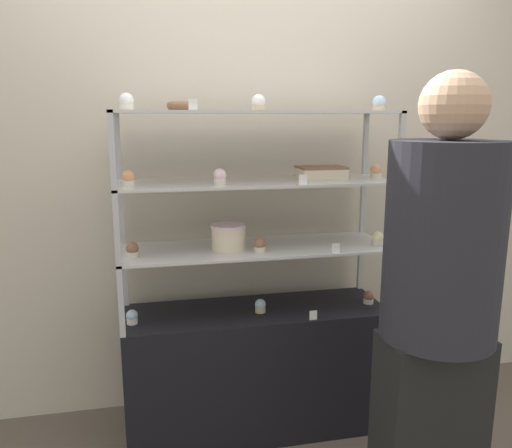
{
  "coord_description": "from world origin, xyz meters",
  "views": [
    {
      "loc": [
        -0.47,
        -2.26,
        1.55
      ],
      "look_at": [
        0.0,
        0.0,
        1.06
      ],
      "focal_mm": 35.0,
      "sensor_mm": 36.0,
      "label": 1
    }
  ],
  "objects": [
    {
      "name": "cupcake_6",
      "position": [
        -0.57,
        -0.09,
        1.3
      ],
      "size": [
        0.06,
        0.06,
        0.07
      ],
      "color": "beige",
      "rests_on": "display_riser_middle"
    },
    {
      "name": "cupcake_10",
      "position": [
        -0.0,
        -0.05,
        1.62
      ],
      "size": [
        0.06,
        0.06,
        0.07
      ],
      "color": "#CCB28C",
      "rests_on": "display_riser_upper"
    },
    {
      "name": "cupcake_0",
      "position": [
        -0.59,
        -0.06,
        0.67
      ],
      "size": [
        0.05,
        0.05,
        0.07
      ],
      "color": "white",
      "rests_on": "display_base"
    },
    {
      "name": "price_tag_3",
      "position": [
        -0.3,
        -0.18,
        1.61
      ],
      "size": [
        0.04,
        0.0,
        0.04
      ],
      "color": "white",
      "rests_on": "display_riser_upper"
    },
    {
      "name": "price_tag_1",
      "position": [
        0.33,
        -0.18,
        0.97
      ],
      "size": [
        0.04,
        0.0,
        0.04
      ],
      "color": "white",
      "rests_on": "display_riser_lower"
    },
    {
      "name": "display_riser_upper",
      "position": [
        0.0,
        0.0,
        1.56
      ],
      "size": [
        1.27,
        0.41,
        0.32
      ],
      "color": "#B7B7BC",
      "rests_on": "display_riser_middle"
    },
    {
      "name": "price_tag_2",
      "position": [
        0.17,
        -0.18,
        1.29
      ],
      "size": [
        0.04,
        0.0,
        0.04
      ],
      "color": "white",
      "rests_on": "display_riser_middle"
    },
    {
      "name": "cupcake_7",
      "position": [
        -0.18,
        -0.11,
        1.3
      ],
      "size": [
        0.06,
        0.06,
        0.07
      ],
      "color": "beige",
      "rests_on": "display_riser_middle"
    },
    {
      "name": "cupcake_3",
      "position": [
        -0.57,
        -0.06,
        0.98
      ],
      "size": [
        0.06,
        0.06,
        0.07
      ],
      "color": "beige",
      "rests_on": "display_riser_lower"
    },
    {
      "name": "cupcake_4",
      "position": [
        0.0,
        -0.09,
        0.98
      ],
      "size": [
        0.06,
        0.06,
        0.07
      ],
      "color": "beige",
      "rests_on": "display_riser_lower"
    },
    {
      "name": "cupcake_2",
      "position": [
        0.57,
        -0.04,
        0.67
      ],
      "size": [
        0.05,
        0.05,
        0.07
      ],
      "color": "beige",
      "rests_on": "display_base"
    },
    {
      "name": "donut_glazed",
      "position": [
        -0.33,
        0.03,
        1.6
      ],
      "size": [
        0.13,
        0.13,
        0.04
      ],
      "color": "brown",
      "rests_on": "display_riser_upper"
    },
    {
      "name": "ground_plane",
      "position": [
        0.0,
        0.0,
        0.0
      ],
      "size": [
        20.0,
        20.0,
        0.0
      ],
      "primitive_type": "plane",
      "color": "brown"
    },
    {
      "name": "cupcake_11",
      "position": [
        0.56,
        -0.07,
        1.62
      ],
      "size": [
        0.06,
        0.06,
        0.07
      ],
      "color": "#CCB28C",
      "rests_on": "display_riser_upper"
    },
    {
      "name": "cupcake_8",
      "position": [
        0.58,
        -0.03,
        1.3
      ],
      "size": [
        0.06,
        0.06,
        0.07
      ],
      "color": "beige",
      "rests_on": "display_riser_middle"
    },
    {
      "name": "cupcake_9",
      "position": [
        -0.56,
        -0.06,
        1.62
      ],
      "size": [
        0.06,
        0.06,
        0.07
      ],
      "color": "beige",
      "rests_on": "display_riser_upper"
    },
    {
      "name": "cupcake_5",
      "position": [
        0.58,
        -0.08,
        0.98
      ],
      "size": [
        0.06,
        0.06,
        0.07
      ],
      "color": "beige",
      "rests_on": "display_riser_lower"
    },
    {
      "name": "display_riser_lower",
      "position": [
        0.0,
        0.0,
        0.93
      ],
      "size": [
        1.27,
        0.41,
        0.32
      ],
      "color": "#B7B7BC",
      "rests_on": "display_base"
    },
    {
      "name": "customer_figure",
      "position": [
        0.49,
        -0.77,
        0.91
      ],
      "size": [
        0.4,
        0.4,
        1.7
      ],
      "color": "black",
      "rests_on": "ground_plane"
    },
    {
      "name": "sheet_cake_frosted",
      "position": [
        0.33,
        0.04,
        1.3
      ],
      "size": [
        0.22,
        0.16,
        0.06
      ],
      "color": "beige",
      "rests_on": "display_riser_middle"
    },
    {
      "name": "price_tag_0",
      "position": [
        0.23,
        -0.18,
        0.66
      ],
      "size": [
        0.04,
        0.0,
        0.04
      ],
      "color": "white",
      "rests_on": "display_base"
    },
    {
      "name": "layer_cake_centerpiece",
      "position": [
        -0.13,
        -0.02,
        1.01
      ],
      "size": [
        0.16,
        0.16,
        0.12
      ],
      "color": "beige",
      "rests_on": "display_riser_lower"
    },
    {
      "name": "cupcake_1",
      "position": [
        0.01,
        -0.04,
        0.67
      ],
      "size": [
        0.05,
        0.05,
        0.07
      ],
      "color": "#CCB28C",
      "rests_on": "display_base"
    },
    {
      "name": "display_riser_middle",
      "position": [
        0.0,
        0.0,
        1.24
      ],
      "size": [
        1.27,
        0.41,
        0.32
      ],
      "color": "#B7B7BC",
      "rests_on": "display_riser_lower"
    },
    {
      "name": "back_wall",
      "position": [
        0.0,
        0.35,
        1.3
      ],
      "size": [
        8.0,
        0.05,
        2.6
      ],
      "color": "beige",
      "rests_on": "ground_plane"
    },
    {
      "name": "display_base",
      "position": [
        0.0,
        0.0,
        0.32
      ],
      "size": [
        1.27,
        0.41,
        0.63
      ],
      "color": "black",
      "rests_on": "ground_plane"
    }
  ]
}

